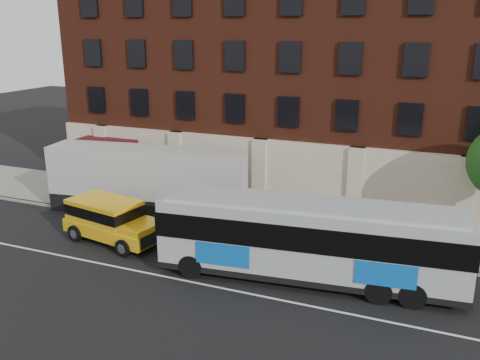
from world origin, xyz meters
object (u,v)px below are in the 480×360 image
at_px(sign_pole, 94,190).
at_px(city_bus, 309,238).
at_px(shipping_container, 147,181).
at_px(yellow_suv, 110,218).

xyz_separation_m(sign_pole, city_bus, (14.12, -3.46, 0.56)).
bearing_deg(shipping_container, sign_pole, -153.24).
relative_size(sign_pole, city_bus, 0.18).
bearing_deg(yellow_suv, sign_pole, 137.16).
xyz_separation_m(sign_pole, shipping_container, (2.81, 1.41, 0.51)).
distance_m(city_bus, yellow_suv, 10.81).
bearing_deg(sign_pole, shipping_container, 26.76).
bearing_deg(yellow_suv, shipping_container, 96.75).
height_order(city_bus, shipping_container, shipping_container).
relative_size(yellow_suv, shipping_container, 0.48).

